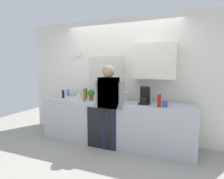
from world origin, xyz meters
TOP-DOWN VIEW (x-y plane):
  - ground_plane at (0.00, 0.00)m, footprint 8.00×8.00m
  - kitchen_counter at (0.00, 0.30)m, footprint 3.09×0.64m
  - dishwasher_panel at (-0.16, -0.03)m, footprint 0.56×0.02m
  - back_wall_assembly at (0.09, 0.70)m, footprint 4.69×0.42m
  - coffee_maker at (0.62, 0.27)m, footprint 0.20×0.20m
  - bottle_dark_sauce at (-1.20, 0.24)m, footprint 0.06×0.06m
  - bottle_olive_oil at (-0.56, 0.08)m, footprint 0.06×0.06m
  - bottle_red_vinegar at (0.91, 0.09)m, footprint 0.06×0.06m
  - bottle_amber_beer at (-0.69, 0.37)m, footprint 0.06×0.06m
  - cup_white_mug at (-0.84, 0.29)m, footprint 0.08×0.08m
  - cup_blue_mug at (1.00, 0.13)m, footprint 0.08×0.08m
  - cup_yellow_cup at (-0.98, 0.54)m, footprint 0.07×0.07m
  - potted_plant at (-0.49, 0.24)m, footprint 0.15×0.15m
  - dish_soap at (-1.28, 0.53)m, footprint 0.06×0.06m
  - storage_canister at (0.20, 0.49)m, footprint 0.14×0.14m
  - person_at_sink at (0.00, 0.00)m, footprint 0.57×0.22m
  - person_guest at (0.00, 0.00)m, footprint 0.57×0.22m

SIDE VIEW (x-z plane):
  - ground_plane at x=0.00m, z-range 0.00..0.00m
  - dishwasher_panel at x=-0.16m, z-range 0.00..0.79m
  - kitchen_counter at x=0.00m, z-range 0.00..0.88m
  - cup_yellow_cup at x=-0.98m, z-range 0.88..0.97m
  - cup_white_mug at x=-0.84m, z-range 0.88..0.98m
  - cup_blue_mug at x=1.00m, z-range 0.88..0.98m
  - person_at_sink at x=0.00m, z-range 0.15..1.75m
  - person_guest at x=0.00m, z-range 0.15..1.75m
  - dish_soap at x=-1.28m, z-range 0.87..1.05m
  - storage_canister at x=0.20m, z-range 0.88..1.05m
  - bottle_dark_sauce at x=-1.20m, z-range 0.88..1.06m
  - bottle_red_vinegar at x=0.91m, z-range 0.88..1.10m
  - bottle_amber_beer at x=-0.69m, z-range 0.88..1.11m
  - bottle_olive_oil at x=-0.56m, z-range 0.88..1.13m
  - potted_plant at x=-0.49m, z-range 0.90..1.13m
  - coffee_maker at x=0.62m, z-range 0.86..1.19m
  - back_wall_assembly at x=0.09m, z-range 0.05..2.65m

